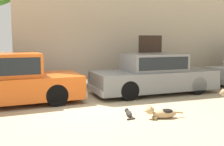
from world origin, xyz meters
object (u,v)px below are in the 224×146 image
parked_sedan_nearest (7,79)px  stray_dog_spotted (162,113)px  parked_sedan_second (154,74)px  stray_cat (129,113)px

parked_sedan_nearest → stray_dog_spotted: bearing=-41.6°
parked_sedan_second → stray_dog_spotted: parked_sedan_second is taller
parked_sedan_second → stray_dog_spotted: size_ratio=4.55×
parked_sedan_second → stray_cat: bearing=-131.1°
parked_sedan_nearest → stray_cat: 3.80m
stray_dog_spotted → stray_cat: size_ratio=1.74×
parked_sedan_nearest → stray_dog_spotted: parked_sedan_nearest is taller
parked_sedan_nearest → stray_cat: bearing=-42.8°
parked_sedan_nearest → stray_dog_spotted: 4.59m
parked_sedan_nearest → parked_sedan_second: (4.88, 0.04, -0.04)m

